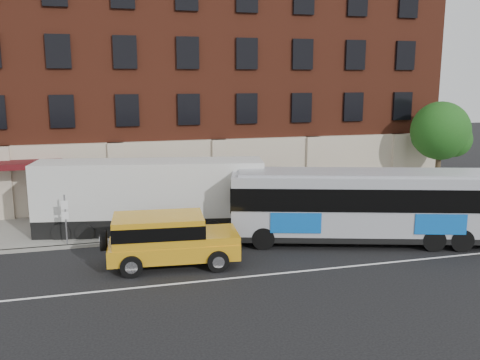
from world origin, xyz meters
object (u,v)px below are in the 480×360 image
object	(u,v)px
sign_pole	(65,217)
street_tree	(441,133)
yellow_suv	(167,237)
shipping_container	(151,198)
city_bus	(365,204)

from	to	relation	value
sign_pole	street_tree	distance (m)	22.49
yellow_suv	shipping_container	xyz separation A→B (m)	(-0.24, 4.77, 0.60)
street_tree	yellow_suv	bearing A→B (deg)	-158.86
sign_pole	city_bus	distance (m)	13.99
city_bus	sign_pole	bearing A→B (deg)	168.28
sign_pole	shipping_container	xyz separation A→B (m)	(4.00, 1.22, 0.39)
street_tree	shipping_container	distance (m)	18.34
yellow_suv	shipping_container	size ratio (longest dim) A/B	0.51
city_bus	shipping_container	size ratio (longest dim) A/B	1.13
street_tree	yellow_suv	xyz separation A→B (m)	(-17.80, -6.88, -3.16)
sign_pole	shipping_container	world-z (taller)	shipping_container
street_tree	shipping_container	world-z (taller)	street_tree
sign_pole	yellow_suv	bearing A→B (deg)	-39.95
yellow_suv	shipping_container	distance (m)	4.81
street_tree	sign_pole	bearing A→B (deg)	-171.39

